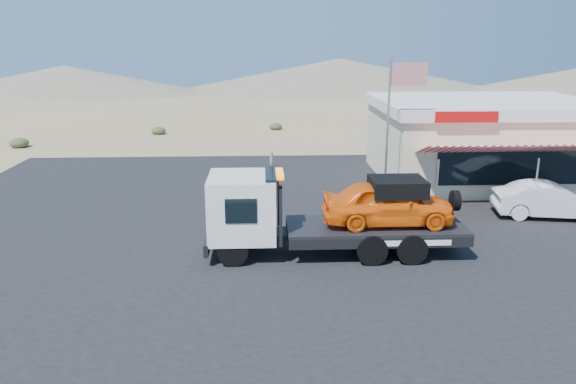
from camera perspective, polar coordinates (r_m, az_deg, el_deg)
The scene contains 7 objects.
ground at distance 19.08m, azimuth -1.38°, elevation -5.48°, with size 120.00×120.00×0.00m, color #957955.
asphalt_lot at distance 22.03m, azimuth 3.65°, elevation -2.58°, with size 32.00×24.00×0.02m, color black.
tow_truck at distance 18.01m, azimuth 4.17°, elevation -1.84°, with size 8.18×2.42×2.73m.
white_sedan at distance 24.05m, azimuth 25.03°, elevation -0.77°, with size 1.45×4.15×1.37m, color silver.
jerky_store at distance 29.31m, azimuth 19.23°, elevation 5.10°, with size 10.40×9.97×3.90m.
flagpole at distance 23.14m, azimuth 10.71°, elevation 7.60°, with size 1.55×0.10×6.00m.
distant_hills at distance 73.73m, azimuth -10.16°, elevation 11.33°, with size 126.00×48.00×4.20m.
Camera 1 is at (-0.36, -17.83, 6.79)m, focal length 35.00 mm.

